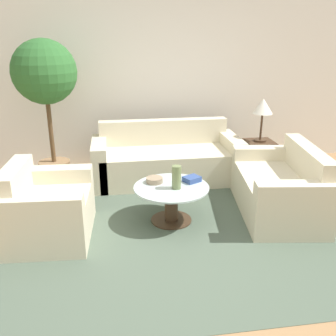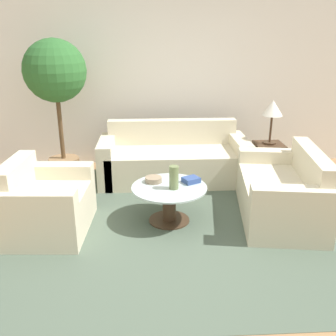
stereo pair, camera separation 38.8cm
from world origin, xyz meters
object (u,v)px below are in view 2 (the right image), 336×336
(sofa_main, at_px, (173,160))
(table_lamp, at_px, (273,110))
(potted_plant, at_px, (56,81))
(coffee_table, at_px, (169,199))
(vase, at_px, (174,177))
(bowl, at_px, (154,180))
(book_stack, at_px, (191,180))
(armchair, at_px, (44,206))
(loveseat, at_px, (285,194))

(sofa_main, distance_m, table_lamp, 1.54)
(table_lamp, bearing_deg, potted_plant, 175.47)
(coffee_table, xyz_separation_m, vase, (0.05, -0.06, 0.28))
(table_lamp, xyz_separation_m, potted_plant, (-2.92, 0.23, 0.38))
(vase, height_order, bowl, vase)
(vase, bearing_deg, table_lamp, 40.48)
(table_lamp, relative_size, potted_plant, 0.31)
(book_stack, bearing_deg, vase, -168.87)
(table_lamp, bearing_deg, sofa_main, 173.08)
(bowl, bearing_deg, coffee_table, -40.55)
(sofa_main, distance_m, vase, 1.41)
(armchair, xyz_separation_m, loveseat, (2.68, 0.17, -0.00))
(coffee_table, height_order, bowl, bowl)
(loveseat, xyz_separation_m, potted_plant, (-2.78, 1.36, 1.13))
(book_stack, bearing_deg, loveseat, -31.90)
(armchair, height_order, loveseat, loveseat)
(vase, distance_m, book_stack, 0.28)
(armchair, distance_m, bowl, 1.22)
(vase, bearing_deg, sofa_main, 86.39)
(sofa_main, bearing_deg, bowl, -104.49)
(vase, bearing_deg, coffee_table, 129.57)
(sofa_main, height_order, coffee_table, sofa_main)
(coffee_table, relative_size, book_stack, 3.73)
(armchair, distance_m, table_lamp, 3.19)
(potted_plant, height_order, vase, potted_plant)
(armchair, xyz_separation_m, book_stack, (1.60, 0.24, 0.17))
(table_lamp, height_order, vase, table_lamp)
(loveseat, height_order, potted_plant, potted_plant)
(vase, xyz_separation_m, book_stack, (0.21, 0.17, -0.10))
(sofa_main, height_order, vase, sofa_main)
(table_lamp, bearing_deg, vase, -139.52)
(sofa_main, distance_m, potted_plant, 1.95)
(table_lamp, xyz_separation_m, book_stack, (-1.22, -1.05, -0.58))
(loveseat, height_order, coffee_table, loveseat)
(sofa_main, distance_m, book_stack, 1.23)
(sofa_main, xyz_separation_m, table_lamp, (1.34, -0.16, 0.75))
(coffee_table, relative_size, potted_plant, 0.43)
(potted_plant, xyz_separation_m, book_stack, (1.70, -1.28, -0.96))
(armchair, height_order, coffee_table, armchair)
(coffee_table, xyz_separation_m, table_lamp, (1.47, 1.16, 0.76))
(vase, distance_m, bowl, 0.31)
(table_lamp, xyz_separation_m, bowl, (-1.64, -1.02, -0.58))
(sofa_main, height_order, potted_plant, potted_plant)
(loveseat, relative_size, potted_plant, 0.79)
(sofa_main, relative_size, loveseat, 1.35)
(sofa_main, xyz_separation_m, coffee_table, (-0.13, -1.32, -0.01))
(sofa_main, relative_size, coffee_table, 2.49)
(loveseat, height_order, bowl, loveseat)
(sofa_main, xyz_separation_m, armchair, (-1.48, -1.45, 0.00))
(potted_plant, height_order, book_stack, potted_plant)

